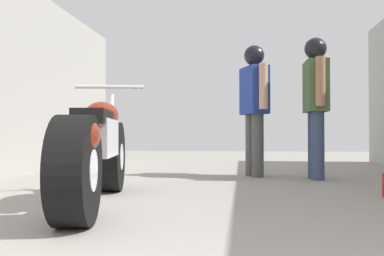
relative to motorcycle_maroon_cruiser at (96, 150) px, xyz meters
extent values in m
plane|color=gray|center=(0.94, 1.34, -0.44)|extent=(19.17, 19.17, 0.00)
cylinder|color=black|center=(-0.15, 0.81, -0.10)|extent=(0.34, 0.71, 0.69)
cylinder|color=silver|center=(-0.15, 0.81, -0.10)|extent=(0.27, 0.30, 0.26)
cylinder|color=black|center=(0.14, -0.72, -0.10)|extent=(0.34, 0.71, 0.69)
cylinder|color=silver|center=(0.14, -0.72, -0.10)|extent=(0.27, 0.30, 0.26)
cube|color=silver|center=(-0.01, 0.05, 0.10)|extent=(0.38, 0.72, 0.30)
ellipsoid|color=maroon|center=(-0.05, 0.28, 0.29)|extent=(0.38, 0.60, 0.24)
cube|color=black|center=(0.03, -0.14, 0.26)|extent=(0.33, 0.55, 0.11)
ellipsoid|color=maroon|center=(0.13, -0.66, 0.12)|extent=(0.36, 0.51, 0.26)
cylinder|color=silver|center=(-0.14, 0.77, 0.22)|extent=(0.10, 0.28, 0.62)
cylinder|color=silver|center=(-0.13, 0.73, 0.59)|extent=(0.66, 0.16, 0.04)
cylinder|color=silver|center=(-0.10, -0.30, -0.20)|extent=(0.20, 0.60, 0.10)
cylinder|color=#4C4C4C|center=(1.36, 2.36, -0.02)|extent=(0.21, 0.21, 0.84)
cylinder|color=#4C4C4C|center=(1.28, 2.56, -0.02)|extent=(0.21, 0.21, 0.84)
cube|color=navy|center=(1.32, 2.46, 0.72)|extent=(0.41, 0.52, 0.64)
cylinder|color=tan|center=(1.42, 2.19, 0.75)|extent=(0.15, 0.15, 0.59)
cylinder|color=tan|center=(1.21, 2.73, 0.75)|extent=(0.15, 0.15, 0.59)
sphere|color=black|center=(1.32, 2.46, 1.18)|extent=(0.23, 0.23, 0.23)
sphere|color=black|center=(1.32, 2.46, 1.20)|extent=(0.27, 0.27, 0.27)
cylinder|color=#384766|center=(2.08, 2.10, -0.01)|extent=(0.17, 0.17, 0.85)
cylinder|color=#384766|center=(2.08, 2.32, -0.01)|extent=(0.17, 0.17, 0.85)
cube|color=#476638|center=(2.08, 2.21, 0.74)|extent=(0.26, 0.47, 0.65)
cylinder|color=#9E7051|center=(2.09, 1.92, 0.76)|extent=(0.12, 0.12, 0.60)
cylinder|color=#9E7051|center=(2.08, 2.50, 0.76)|extent=(0.12, 0.12, 0.60)
sphere|color=black|center=(2.08, 2.21, 1.20)|extent=(0.24, 0.24, 0.24)
sphere|color=black|center=(2.08, 2.21, 1.22)|extent=(0.28, 0.28, 0.28)
camera|label=1|loc=(1.15, -3.10, 0.12)|focal=38.07mm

